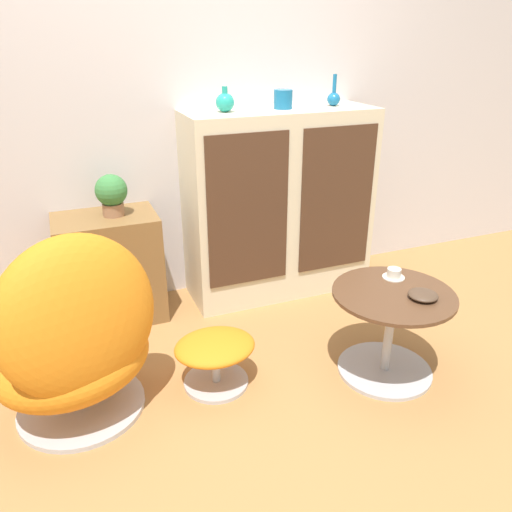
# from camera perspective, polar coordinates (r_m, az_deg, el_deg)

# --- Properties ---
(ground_plane) EXTENTS (12.00, 12.00, 0.00)m
(ground_plane) POSITION_cam_1_polar(r_m,az_deg,el_deg) (2.40, 2.06, -17.22)
(ground_plane) COLOR #A87542
(wall_back) EXTENTS (6.40, 0.06, 2.60)m
(wall_back) POSITION_cam_1_polar(r_m,az_deg,el_deg) (3.11, -8.29, 18.57)
(wall_back) COLOR silver
(wall_back) RESTS_ON ground_plane
(sideboard) EXTENTS (1.17, 0.44, 1.18)m
(sideboard) POSITION_cam_1_polar(r_m,az_deg,el_deg) (3.19, 2.65, 5.89)
(sideboard) COLOR beige
(sideboard) RESTS_ON ground_plane
(tv_console) EXTENTS (0.57, 0.40, 0.65)m
(tv_console) POSITION_cam_1_polar(r_m,az_deg,el_deg) (3.06, -16.26, -1.36)
(tv_console) COLOR brown
(tv_console) RESTS_ON ground_plane
(egg_chair) EXTENTS (0.86, 0.83, 0.91)m
(egg_chair) POSITION_cam_1_polar(r_m,az_deg,el_deg) (2.27, -19.84, -9.03)
(egg_chair) COLOR #B7B7BC
(egg_chair) RESTS_ON ground_plane
(ottoman) EXTENTS (0.39, 0.33, 0.26)m
(ottoman) POSITION_cam_1_polar(r_m,az_deg,el_deg) (2.45, -4.70, -10.91)
(ottoman) COLOR #B7B7BC
(ottoman) RESTS_ON ground_plane
(coffee_table) EXTENTS (0.59, 0.59, 0.46)m
(coffee_table) POSITION_cam_1_polar(r_m,az_deg,el_deg) (2.57, 15.01, -7.91)
(coffee_table) COLOR #B7B7BC
(coffee_table) RESTS_ON ground_plane
(vase_leftmost) EXTENTS (0.10, 0.10, 0.14)m
(vase_leftmost) POSITION_cam_1_polar(r_m,az_deg,el_deg) (2.93, -3.56, 17.15)
(vase_leftmost) COLOR teal
(vase_leftmost) RESTS_ON sideboard
(vase_inner_left) EXTENTS (0.11, 0.11, 0.11)m
(vase_inner_left) POSITION_cam_1_polar(r_m,az_deg,el_deg) (3.06, 3.12, 17.46)
(vase_inner_left) COLOR #196699
(vase_inner_left) RESTS_ON sideboard
(vase_inner_right) EXTENTS (0.08, 0.08, 0.18)m
(vase_inner_right) POSITION_cam_1_polar(r_m,az_deg,el_deg) (3.22, 8.88, 17.46)
(vase_inner_right) COLOR #196699
(vase_inner_right) RESTS_ON sideboard
(potted_plant) EXTENTS (0.18, 0.18, 0.24)m
(potted_plant) POSITION_cam_1_polar(r_m,az_deg,el_deg) (2.90, -16.19, 6.91)
(potted_plant) COLOR #996B4C
(potted_plant) RESTS_ON tv_console
(teacup) EXTENTS (0.11, 0.11, 0.05)m
(teacup) POSITION_cam_1_polar(r_m,az_deg,el_deg) (2.61, 15.47, -2.02)
(teacup) COLOR silver
(teacup) RESTS_ON coffee_table
(bowl) EXTENTS (0.14, 0.14, 0.04)m
(bowl) POSITION_cam_1_polar(r_m,az_deg,el_deg) (2.45, 18.55, -4.24)
(bowl) COLOR #4C3828
(bowl) RESTS_ON coffee_table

